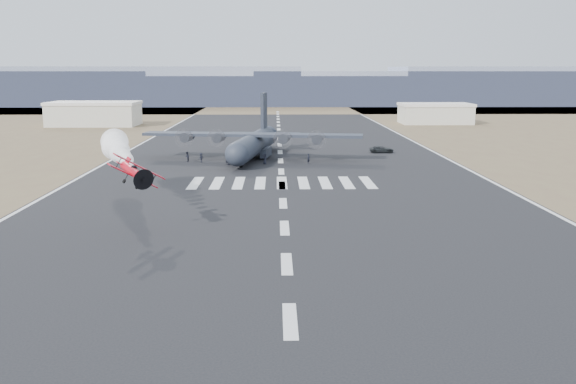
{
  "coord_description": "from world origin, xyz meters",
  "views": [
    {
      "loc": [
        -0.87,
        -37.8,
        15.39
      ],
      "look_at": [
        0.3,
        22.04,
        4.0
      ],
      "focal_mm": 40.0,
      "sensor_mm": 36.0,
      "label": 1
    }
  ],
  "objects_px": {
    "transport_aircraft": "(254,142)",
    "crew_h": "(236,159)",
    "crew_c": "(201,158)",
    "crew_f": "(238,157)",
    "crew_g": "(309,159)",
    "hangar_right": "(435,113)",
    "hangar_left": "(94,113)",
    "crew_b": "(187,157)",
    "crew_d": "(229,159)",
    "crew_a": "(227,160)",
    "crew_e": "(265,159)",
    "support_vehicle": "(382,149)",
    "aerobatic_biplane": "(133,172)"
  },
  "relations": [
    {
      "from": "hangar_left",
      "to": "crew_g",
      "type": "relative_size",
      "value": 14.43
    },
    {
      "from": "transport_aircraft",
      "to": "crew_h",
      "type": "height_order",
      "value": "transport_aircraft"
    },
    {
      "from": "crew_c",
      "to": "crew_f",
      "type": "bearing_deg",
      "value": 144.04
    },
    {
      "from": "hangar_right",
      "to": "support_vehicle",
      "type": "bearing_deg",
      "value": -111.66
    },
    {
      "from": "crew_g",
      "to": "crew_h",
      "type": "height_order",
      "value": "crew_h"
    },
    {
      "from": "hangar_right",
      "to": "crew_c",
      "type": "bearing_deg",
      "value": -126.84
    },
    {
      "from": "crew_a",
      "to": "crew_e",
      "type": "bearing_deg",
      "value": -158.48
    },
    {
      "from": "crew_a",
      "to": "crew_b",
      "type": "bearing_deg",
      "value": -4.52
    },
    {
      "from": "crew_g",
      "to": "crew_f",
      "type": "bearing_deg",
      "value": 116.65
    },
    {
      "from": "crew_g",
      "to": "hangar_right",
      "type": "bearing_deg",
      "value": 12.65
    },
    {
      "from": "transport_aircraft",
      "to": "crew_g",
      "type": "xyz_separation_m",
      "value": [
        9.34,
        -7.49,
        -2.03
      ]
    },
    {
      "from": "support_vehicle",
      "to": "crew_e",
      "type": "xyz_separation_m",
      "value": [
        -21.97,
        -14.77,
        0.24
      ]
    },
    {
      "from": "crew_h",
      "to": "crew_g",
      "type": "bearing_deg",
      "value": -65.8
    },
    {
      "from": "aerobatic_biplane",
      "to": "crew_b",
      "type": "bearing_deg",
      "value": 73.64
    },
    {
      "from": "hangar_right",
      "to": "crew_c",
      "type": "height_order",
      "value": "hangar_right"
    },
    {
      "from": "aerobatic_biplane",
      "to": "crew_g",
      "type": "distance_m",
      "value": 49.73
    },
    {
      "from": "hangar_left",
      "to": "crew_d",
      "type": "height_order",
      "value": "hangar_left"
    },
    {
      "from": "hangar_right",
      "to": "crew_e",
      "type": "relative_size",
      "value": 11.85
    },
    {
      "from": "crew_a",
      "to": "crew_c",
      "type": "relative_size",
      "value": 0.99
    },
    {
      "from": "hangar_left",
      "to": "crew_a",
      "type": "relative_size",
      "value": 15.74
    },
    {
      "from": "crew_d",
      "to": "crew_h",
      "type": "bearing_deg",
      "value": -179.69
    },
    {
      "from": "hangar_left",
      "to": "crew_b",
      "type": "relative_size",
      "value": 14.32
    },
    {
      "from": "transport_aircraft",
      "to": "crew_c",
      "type": "relative_size",
      "value": 24.68
    },
    {
      "from": "hangar_left",
      "to": "crew_f",
      "type": "xyz_separation_m",
      "value": [
        44.79,
        -73.97,
        -2.63
      ]
    },
    {
      "from": "crew_f",
      "to": "crew_g",
      "type": "xyz_separation_m",
      "value": [
        11.86,
        -2.7,
        0.07
      ]
    },
    {
      "from": "hangar_left",
      "to": "crew_b",
      "type": "distance_m",
      "value": 82.03
    },
    {
      "from": "hangar_left",
      "to": "crew_f",
      "type": "height_order",
      "value": "hangar_left"
    },
    {
      "from": "crew_b",
      "to": "crew_e",
      "type": "bearing_deg",
      "value": 75.51
    },
    {
      "from": "crew_b",
      "to": "crew_d",
      "type": "xyz_separation_m",
      "value": [
        7.48,
        -4.21,
        0.09
      ]
    },
    {
      "from": "crew_d",
      "to": "crew_f",
      "type": "relative_size",
      "value": 1.21
    },
    {
      "from": "transport_aircraft",
      "to": "crew_d",
      "type": "height_order",
      "value": "transport_aircraft"
    },
    {
      "from": "hangar_left",
      "to": "aerobatic_biplane",
      "type": "distance_m",
      "value": 128.01
    },
    {
      "from": "crew_b",
      "to": "aerobatic_biplane",
      "type": "bearing_deg",
      "value": 1.57
    },
    {
      "from": "crew_a",
      "to": "crew_g",
      "type": "height_order",
      "value": "crew_g"
    },
    {
      "from": "aerobatic_biplane",
      "to": "transport_aircraft",
      "type": "height_order",
      "value": "transport_aircraft"
    },
    {
      "from": "transport_aircraft",
      "to": "crew_f",
      "type": "xyz_separation_m",
      "value": [
        -2.52,
        -4.79,
        -2.09
      ]
    },
    {
      "from": "crew_b",
      "to": "hangar_right",
      "type": "bearing_deg",
      "value": 141.41
    },
    {
      "from": "crew_d",
      "to": "crew_f",
      "type": "xyz_separation_m",
      "value": [
        1.32,
        3.91,
        -0.16
      ]
    },
    {
      "from": "crew_b",
      "to": "crew_d",
      "type": "height_order",
      "value": "crew_d"
    },
    {
      "from": "support_vehicle",
      "to": "crew_e",
      "type": "distance_m",
      "value": 26.47
    },
    {
      "from": "hangar_right",
      "to": "crew_f",
      "type": "distance_m",
      "value": 95.25
    },
    {
      "from": "crew_c",
      "to": "crew_g",
      "type": "bearing_deg",
      "value": 132.62
    },
    {
      "from": "hangar_left",
      "to": "crew_d",
      "type": "relative_size",
      "value": 12.98
    },
    {
      "from": "crew_a",
      "to": "crew_f",
      "type": "height_order",
      "value": "crew_f"
    },
    {
      "from": "crew_c",
      "to": "hangar_right",
      "type": "bearing_deg",
      "value": -167.31
    },
    {
      "from": "crew_d",
      "to": "crew_g",
      "type": "bearing_deg",
      "value": 143.75
    },
    {
      "from": "hangar_left",
      "to": "crew_h",
      "type": "bearing_deg",
      "value": -59.92
    },
    {
      "from": "hangar_right",
      "to": "crew_f",
      "type": "bearing_deg",
      "value": -123.97
    },
    {
      "from": "crew_a",
      "to": "crew_g",
      "type": "distance_m",
      "value": 13.59
    },
    {
      "from": "transport_aircraft",
      "to": "crew_h",
      "type": "bearing_deg",
      "value": -100.9
    }
  ]
}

